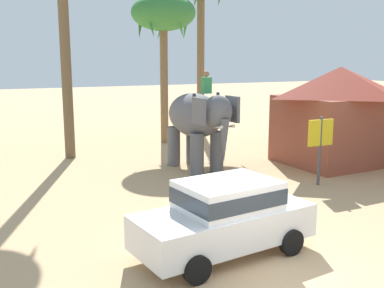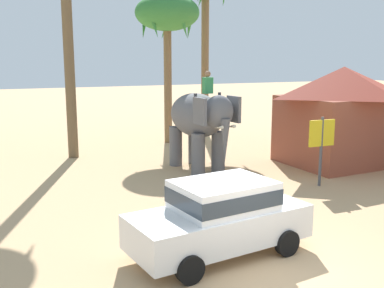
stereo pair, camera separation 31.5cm
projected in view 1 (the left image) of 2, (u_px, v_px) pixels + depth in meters
The scene contains 6 objects.
ground_plane at pixel (275, 277), 9.45m from camera, with size 120.00×120.00×0.00m, color tan.
car_sedan_foreground at pixel (225, 215), 10.38m from camera, with size 4.30×2.32×1.70m.
elephant_with_mahout at pixel (198, 120), 17.92m from camera, with size 1.93×3.95×3.88m.
palm_tree_far_back at pixel (163, 17), 22.91m from camera, with size 3.20×3.20×7.43m.
roadside_hut at pixel (339, 112), 19.26m from camera, with size 5.26×4.51×4.00m.
signboard_yellow at pixel (320, 137), 15.85m from camera, with size 1.00×0.10×2.40m.
Camera 1 is at (-5.14, -7.32, 4.43)m, focal length 43.43 mm.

